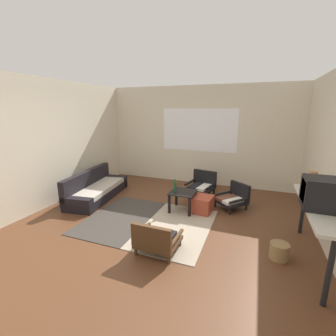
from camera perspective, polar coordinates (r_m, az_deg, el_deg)
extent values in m
plane|color=#56331E|center=(4.21, -3.25, -15.17)|extent=(7.80, 7.80, 0.00)
cube|color=beige|center=(6.62, 7.64, 7.81)|extent=(5.60, 0.12, 2.70)
cube|color=white|center=(6.54, 7.56, 9.18)|extent=(2.08, 0.01, 1.16)
cube|color=beige|center=(5.60, -27.83, 5.21)|extent=(0.12, 6.60, 2.70)
cube|color=#38332D|center=(4.78, -11.41, -11.63)|extent=(1.16, 1.90, 0.01)
cube|color=gray|center=(4.32, 2.13, -14.27)|extent=(1.16, 1.90, 0.01)
cube|color=black|center=(5.86, -16.60, -6.05)|extent=(0.92, 1.96, 0.20)
cube|color=#B2A899|center=(5.79, -16.44, -4.67)|extent=(0.79, 1.77, 0.10)
cube|color=black|center=(5.91, -19.10, -3.26)|extent=(0.39, 1.89, 0.55)
cube|color=black|center=(6.55, -12.95, -3.14)|extent=(0.69, 0.27, 0.32)
cube|color=black|center=(5.17, -21.35, -8.48)|extent=(0.69, 0.27, 0.32)
cube|color=black|center=(4.82, 3.63, -5.92)|extent=(0.51, 0.52, 0.02)
cube|color=black|center=(5.15, 2.06, -7.05)|extent=(0.04, 0.04, 0.40)
cube|color=black|center=(5.04, 6.69, -7.63)|extent=(0.04, 0.04, 0.40)
cube|color=black|center=(4.76, 0.30, -8.83)|extent=(0.04, 0.04, 0.40)
cube|color=black|center=(4.64, 5.30, -9.53)|extent=(0.04, 0.04, 0.40)
cylinder|color=black|center=(5.53, 9.30, -7.11)|extent=(0.04, 0.04, 0.15)
cylinder|color=black|center=(5.74, 4.45, -6.16)|extent=(0.04, 0.04, 0.15)
cylinder|color=black|center=(5.95, 11.18, -5.64)|extent=(0.04, 0.04, 0.15)
cylinder|color=black|center=(6.15, 6.61, -4.81)|extent=(0.04, 0.04, 0.15)
cube|color=black|center=(5.80, 7.91, -4.97)|extent=(0.71, 0.68, 0.05)
cube|color=silver|center=(5.73, 8.81, -4.68)|extent=(0.30, 0.54, 0.06)
cube|color=black|center=(5.81, 6.90, -4.34)|extent=(0.30, 0.54, 0.06)
cube|color=black|center=(5.96, 9.01, -2.35)|extent=(0.61, 0.19, 0.38)
cube|color=black|center=(5.66, 10.56, -4.34)|extent=(0.16, 0.56, 0.04)
cube|color=black|center=(5.88, 5.44, -3.45)|extent=(0.16, 0.56, 0.04)
cylinder|color=#472D19|center=(3.96, -4.47, -16.23)|extent=(0.04, 0.04, 0.12)
cylinder|color=#472D19|center=(3.78, 2.94, -17.74)|extent=(0.04, 0.04, 0.12)
cylinder|color=#472D19|center=(3.61, -7.91, -19.55)|extent=(0.04, 0.04, 0.12)
cylinder|color=#472D19|center=(3.42, 0.22, -21.53)|extent=(0.04, 0.04, 0.12)
cube|color=#472D19|center=(3.64, -2.35, -17.57)|extent=(0.61, 0.55, 0.05)
cube|color=beige|center=(3.66, -3.78, -16.34)|extent=(0.21, 0.48, 0.06)
cube|color=black|center=(3.59, -0.63, -17.01)|extent=(0.21, 0.48, 0.06)
cube|color=#472D19|center=(3.35, -4.15, -16.66)|extent=(0.60, 0.08, 0.34)
cube|color=#472D19|center=(3.69, -6.46, -15.10)|extent=(0.05, 0.54, 0.04)
cube|color=#472D19|center=(3.49, 2.01, -16.86)|extent=(0.05, 0.54, 0.04)
cylinder|color=black|center=(4.92, 14.89, -10.29)|extent=(0.04, 0.04, 0.13)
cylinder|color=black|center=(5.22, 11.53, -8.65)|extent=(0.04, 0.04, 0.13)
cylinder|color=black|center=(5.23, 18.62, -9.08)|extent=(0.04, 0.04, 0.13)
cylinder|color=black|center=(5.51, 15.25, -7.63)|extent=(0.04, 0.04, 0.13)
cube|color=black|center=(5.18, 15.14, -7.96)|extent=(0.75, 0.75, 0.05)
cube|color=silver|center=(5.09, 15.73, -7.75)|extent=(0.44, 0.48, 0.06)
cube|color=brown|center=(5.21, 14.33, -7.13)|extent=(0.44, 0.48, 0.06)
cube|color=black|center=(5.27, 17.19, -5.37)|extent=(0.44, 0.39, 0.35)
cube|color=black|center=(4.98, 17.15, -7.58)|extent=(0.38, 0.44, 0.04)
cube|color=black|center=(5.30, 13.43, -6.00)|extent=(0.38, 0.44, 0.04)
cube|color=#993D28|center=(4.90, 8.14, -8.75)|extent=(0.48, 0.48, 0.34)
cube|color=beige|center=(3.68, 32.78, -7.77)|extent=(0.36, 1.77, 0.04)
cylinder|color=black|center=(3.14, 34.70, -20.39)|extent=(0.06, 0.06, 0.81)
cylinder|color=black|center=(4.59, 30.12, -9.05)|extent=(0.06, 0.06, 0.81)
cube|color=black|center=(3.48, 33.68, -5.27)|extent=(0.45, 0.40, 0.39)
cube|color=black|center=(3.43, 30.18, -4.70)|extent=(0.01, 0.31, 0.27)
cylinder|color=#A87047|center=(4.12, 31.66, -3.76)|extent=(0.25, 0.25, 0.19)
cylinder|color=#A87047|center=(4.08, 31.94, -1.60)|extent=(0.11, 0.11, 0.13)
cylinder|color=#194723|center=(4.76, 1.72, -4.67)|extent=(0.06, 0.06, 0.21)
cylinder|color=#194723|center=(4.72, 1.73, -3.10)|extent=(0.03, 0.03, 0.06)
cylinder|color=olive|center=(3.83, 25.56, -17.86)|extent=(0.26, 0.26, 0.23)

